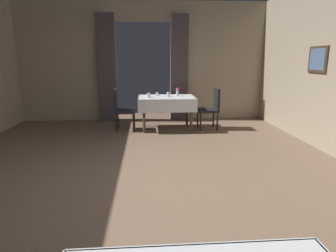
{
  "coord_description": "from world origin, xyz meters",
  "views": [
    {
      "loc": [
        0.06,
        -3.44,
        1.59
      ],
      "look_at": [
        0.36,
        0.54,
        0.65
      ],
      "focal_mm": 30.75,
      "sensor_mm": 36.0,
      "label": 1
    }
  ],
  "objects_px": {
    "glass_mid_c": "(157,94)",
    "chair_mid_left": "(121,108)",
    "dining_table_mid": "(167,101)",
    "glass_mid_d": "(168,94)",
    "glass_mid_b": "(149,95)",
    "chair_mid_right": "(211,107)",
    "flower_vase_mid": "(177,92)"
  },
  "relations": [
    {
      "from": "chair_mid_left",
      "to": "glass_mid_b",
      "type": "distance_m",
      "value": 0.69
    },
    {
      "from": "dining_table_mid",
      "to": "glass_mid_b",
      "type": "relative_size",
      "value": 12.36
    },
    {
      "from": "flower_vase_mid",
      "to": "glass_mid_b",
      "type": "distance_m",
      "value": 0.72
    },
    {
      "from": "glass_mid_b",
      "to": "glass_mid_c",
      "type": "distance_m",
      "value": 0.34
    },
    {
      "from": "glass_mid_c",
      "to": "chair_mid_left",
      "type": "bearing_deg",
      "value": -165.81
    },
    {
      "from": "chair_mid_right",
      "to": "chair_mid_left",
      "type": "bearing_deg",
      "value": 179.01
    },
    {
      "from": "dining_table_mid",
      "to": "glass_mid_d",
      "type": "xyz_separation_m",
      "value": [
        0.03,
        -0.03,
        0.16
      ]
    },
    {
      "from": "glass_mid_c",
      "to": "glass_mid_d",
      "type": "distance_m",
      "value": 0.32
    },
    {
      "from": "glass_mid_b",
      "to": "chair_mid_right",
      "type": "bearing_deg",
      "value": 1.68
    },
    {
      "from": "chair_mid_left",
      "to": "glass_mid_d",
      "type": "height_order",
      "value": "chair_mid_left"
    },
    {
      "from": "dining_table_mid",
      "to": "glass_mid_c",
      "type": "bearing_deg",
      "value": 138.43
    },
    {
      "from": "chair_mid_right",
      "to": "glass_mid_c",
      "type": "bearing_deg",
      "value": 168.89
    },
    {
      "from": "chair_mid_left",
      "to": "glass_mid_d",
      "type": "bearing_deg",
      "value": -0.2
    },
    {
      "from": "flower_vase_mid",
      "to": "chair_mid_right",
      "type": "bearing_deg",
      "value": -15.82
    },
    {
      "from": "flower_vase_mid",
      "to": "glass_mid_c",
      "type": "height_order",
      "value": "flower_vase_mid"
    },
    {
      "from": "glass_mid_b",
      "to": "glass_mid_d",
      "type": "distance_m",
      "value": 0.44
    },
    {
      "from": "chair_mid_left",
      "to": "glass_mid_d",
      "type": "relative_size",
      "value": 8.39
    },
    {
      "from": "dining_table_mid",
      "to": "glass_mid_b",
      "type": "bearing_deg",
      "value": -166.2
    },
    {
      "from": "chair_mid_right",
      "to": "flower_vase_mid",
      "type": "xyz_separation_m",
      "value": [
        -0.76,
        0.22,
        0.33
      ]
    },
    {
      "from": "chair_mid_right",
      "to": "glass_mid_d",
      "type": "relative_size",
      "value": 8.39
    },
    {
      "from": "dining_table_mid",
      "to": "glass_mid_d",
      "type": "bearing_deg",
      "value": -36.76
    },
    {
      "from": "dining_table_mid",
      "to": "glass_mid_d",
      "type": "distance_m",
      "value": 0.16
    },
    {
      "from": "chair_mid_right",
      "to": "glass_mid_c",
      "type": "relative_size",
      "value": 11.29
    },
    {
      "from": "dining_table_mid",
      "to": "flower_vase_mid",
      "type": "height_order",
      "value": "flower_vase_mid"
    },
    {
      "from": "dining_table_mid",
      "to": "chair_mid_left",
      "type": "distance_m",
      "value": 1.03
    },
    {
      "from": "glass_mid_c",
      "to": "glass_mid_b",
      "type": "bearing_deg",
      "value": -124.77
    },
    {
      "from": "flower_vase_mid",
      "to": "glass_mid_c",
      "type": "relative_size",
      "value": 2.19
    },
    {
      "from": "chair_mid_left",
      "to": "chair_mid_right",
      "type": "distance_m",
      "value": 2.04
    },
    {
      "from": "chair_mid_right",
      "to": "flower_vase_mid",
      "type": "relative_size",
      "value": 5.16
    },
    {
      "from": "flower_vase_mid",
      "to": "dining_table_mid",
      "type": "bearing_deg",
      "value": -148.97
    },
    {
      "from": "chair_mid_left",
      "to": "flower_vase_mid",
      "type": "relative_size",
      "value": 5.16
    },
    {
      "from": "dining_table_mid",
      "to": "glass_mid_c",
      "type": "height_order",
      "value": "glass_mid_c"
    }
  ]
}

